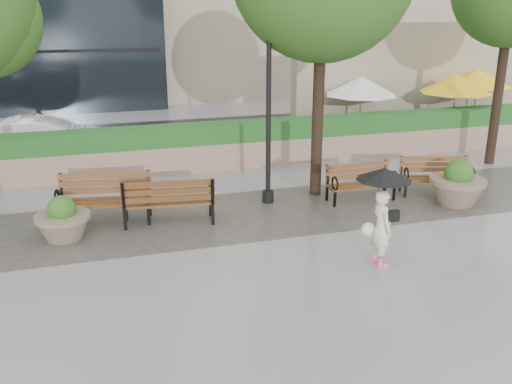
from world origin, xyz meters
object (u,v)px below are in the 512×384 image
object	(u,v)px
bench_2	(169,210)
bench_4	(435,184)
planter_left	(63,222)
car_right	(41,137)
bench_1	(106,209)
bench_3	(361,190)
lamppost	(268,122)
planter_right	(457,187)
pedestrian	(382,207)

from	to	relation	value
bench_2	bench_4	xyz separation A→B (m)	(6.86, 0.08, -0.04)
planter_left	car_right	world-z (taller)	car_right
bench_1	car_right	distance (m)	6.72
bench_4	bench_1	bearing A→B (deg)	-167.78
bench_3	lamppost	xyz separation A→B (m)	(-2.25, 0.53, 1.74)
bench_3	planter_right	size ratio (longest dim) A/B	1.27
bench_4	pedestrian	world-z (taller)	pedestrian
bench_3	lamppost	distance (m)	2.89
bench_3	planter_left	size ratio (longest dim) A/B	1.50
car_right	planter_right	bearing A→B (deg)	-125.95
car_right	pedestrian	bearing A→B (deg)	-145.62
bench_1	planter_left	size ratio (longest dim) A/B	1.87
planter_left	planter_right	xyz separation A→B (m)	(9.18, -0.45, 0.07)
bench_1	planter_left	world-z (taller)	bench_1
lamppost	pedestrian	distance (m)	4.11
bench_2	pedestrian	world-z (taller)	pedestrian
bench_1	pedestrian	size ratio (longest dim) A/B	1.13
planter_right	lamppost	size ratio (longest dim) A/B	0.30
bench_3	bench_4	size ratio (longest dim) A/B	0.92
bench_1	planter_right	bearing A→B (deg)	1.15
lamppost	pedestrian	world-z (taller)	lamppost
lamppost	car_right	distance (m)	8.50
bench_2	lamppost	xyz separation A→B (m)	(2.54, 0.69, 1.69)
bench_1	lamppost	size ratio (longest dim) A/B	0.47
bench_2	bench_3	bearing A→B (deg)	-171.27
pedestrian	bench_4	bearing A→B (deg)	-45.11
bench_2	pedestrian	xyz separation A→B (m)	(3.50, -3.21, 0.83)
lamppost	planter_right	bearing A→B (deg)	-17.82
bench_2	planter_right	xyz separation A→B (m)	(6.93, -0.72, 0.12)
bench_2	planter_left	xyz separation A→B (m)	(-2.24, -0.27, 0.05)
bench_4	planter_right	size ratio (longest dim) A/B	1.38
bench_2	lamppost	size ratio (longest dim) A/B	0.46
bench_1	lamppost	xyz separation A→B (m)	(3.90, 0.25, 1.69)
bench_3	bench_1	bearing A→B (deg)	176.93
bench_2	bench_4	distance (m)	6.86
planter_left	lamppost	distance (m)	5.14
planter_right	pedestrian	xyz separation A→B (m)	(-3.44, -2.49, 0.71)
bench_2	planter_right	world-z (taller)	planter_right
bench_1	planter_right	distance (m)	8.38
bench_2	car_right	distance (m)	7.59
planter_left	planter_right	bearing A→B (deg)	-2.82
planter_right	lamppost	world-z (taller)	lamppost
bench_3	planter_right	xyz separation A→B (m)	(2.15, -0.88, 0.17)
bench_3	lamppost	world-z (taller)	lamppost
lamppost	bench_1	bearing A→B (deg)	-176.38
bench_2	lamppost	bearing A→B (deg)	-157.95
planter_right	lamppost	xyz separation A→B (m)	(-4.39, 1.41, 1.57)
bench_3	pedestrian	bearing A→B (deg)	-111.41
pedestrian	bench_3	bearing A→B (deg)	-20.46
bench_4	lamppost	xyz separation A→B (m)	(-4.32, 0.61, 1.73)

